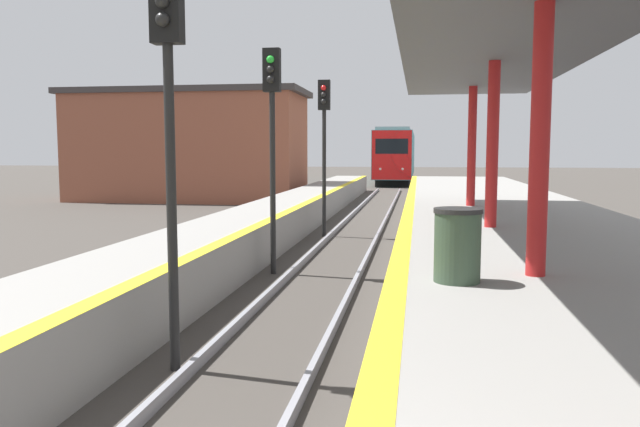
# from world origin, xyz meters

# --- Properties ---
(train) EXTENTS (2.88, 19.79, 4.35)m
(train) POSITION_xyz_m (0.00, 52.86, 2.21)
(train) COLOR black
(train) RESTS_ON ground
(signal_near) EXTENTS (0.36, 0.31, 4.78)m
(signal_near) POSITION_xyz_m (-0.97, 5.61, 3.33)
(signal_near) COLOR black
(signal_near) RESTS_ON ground
(signal_mid) EXTENTS (0.36, 0.31, 4.78)m
(signal_mid) POSITION_xyz_m (-1.16, 11.59, 3.33)
(signal_mid) COLOR black
(signal_mid) RESTS_ON ground
(signal_far) EXTENTS (0.36, 0.31, 4.78)m
(signal_far) POSITION_xyz_m (-0.96, 17.58, 3.33)
(signal_far) COLOR black
(signal_far) RESTS_ON ground
(station_canopy) EXTENTS (3.96, 21.67, 3.80)m
(station_canopy) POSITION_xyz_m (3.50, 9.99, 4.58)
(station_canopy) COLOR red
(station_canopy) RESTS_ON platform_right
(trash_bin) EXTENTS (0.62, 0.62, 0.95)m
(trash_bin) POSITION_xyz_m (2.42, 6.70, 1.45)
(trash_bin) COLOR #384C38
(trash_bin) RESTS_ON platform_right
(station_building) EXTENTS (12.58, 5.25, 5.82)m
(station_building) POSITION_xyz_m (-10.22, 30.43, 2.92)
(station_building) COLOR brown
(station_building) RESTS_ON ground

